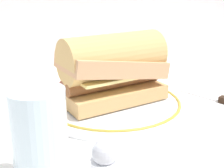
{
  "coord_description": "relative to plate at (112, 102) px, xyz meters",
  "views": [
    {
      "loc": [
        -0.17,
        -0.52,
        0.23
      ],
      "look_at": [
        0.02,
        0.0,
        0.04
      ],
      "focal_mm": 50.39,
      "sensor_mm": 36.0,
      "label": 1
    }
  ],
  "objects": [
    {
      "name": "plate",
      "position": [
        0.0,
        0.0,
        0.0
      ],
      "size": [
        0.28,
        0.28,
        0.01
      ],
      "color": "white",
      "rests_on": "ground_plane"
    },
    {
      "name": "butter_knife",
      "position": [
        0.21,
        -0.05,
        -0.0
      ],
      "size": [
        0.07,
        0.14,
        0.01
      ],
      "color": "silver",
      "rests_on": "ground_plane"
    },
    {
      "name": "sausage_sandwich",
      "position": [
        -0.0,
        -0.0,
        0.07
      ],
      "size": [
        0.21,
        0.13,
        0.12
      ],
      "rotation": [
        0.0,
        0.0,
        0.21
      ],
      "color": "tan",
      "rests_on": "plate"
    },
    {
      "name": "drinking_glass",
      "position": [
        -0.16,
        -0.19,
        0.04
      ],
      "size": [
        0.06,
        0.06,
        0.12
      ],
      "color": "silver",
      "rests_on": "ground_plane"
    },
    {
      "name": "ground_plane",
      "position": [
        -0.02,
        -0.0,
        -0.01
      ],
      "size": [
        1.5,
        1.5,
        0.0
      ],
      "primitive_type": "plane",
      "color": "white"
    }
  ]
}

